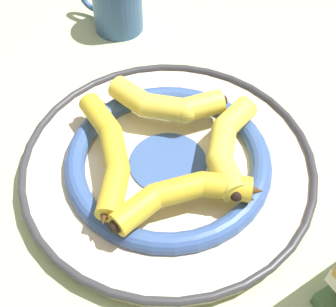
{
  "coord_description": "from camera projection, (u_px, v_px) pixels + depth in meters",
  "views": [
    {
      "loc": [
        0.37,
        0.2,
        0.51
      ],
      "look_at": [
        0.04,
        0.01,
        0.04
      ],
      "focal_mm": 50.0,
      "sensor_mm": 36.0,
      "label": 1
    }
  ],
  "objects": [
    {
      "name": "banana_b",
      "position": [
        109.0,
        153.0,
        0.59
      ],
      "size": [
        0.17,
        0.15,
        0.03
      ],
      "rotation": [
        0.0,
        0.0,
        -2.39
      ],
      "color": "gold",
      "rests_on": "decorative_bowl"
    },
    {
      "name": "banana_d",
      "position": [
        228.0,
        143.0,
        0.6
      ],
      "size": [
        0.17,
        0.09,
        0.03
      ],
      "rotation": [
        0.0,
        0.0,
        -5.94
      ],
      "color": "yellow",
      "rests_on": "decorative_bowl"
    },
    {
      "name": "decorative_bowl",
      "position": [
        168.0,
        164.0,
        0.62
      ],
      "size": [
        0.39,
        0.39,
        0.04
      ],
      "color": "beige",
      "rests_on": "ground_plane"
    },
    {
      "name": "banana_a",
      "position": [
        184.0,
        195.0,
        0.55
      ],
      "size": [
        0.15,
        0.14,
        0.03
      ],
      "rotation": [
        0.0,
        0.0,
        -0.74
      ],
      "color": "gold",
      "rests_on": "decorative_bowl"
    },
    {
      "name": "ground_plane",
      "position": [
        175.0,
        149.0,
        0.66
      ],
      "size": [
        2.8,
        2.8,
        0.0
      ],
      "primitive_type": "plane",
      "color": "#B2C693"
    },
    {
      "name": "coffee_mug",
      "position": [
        116.0,
        5.0,
        0.81
      ],
      "size": [
        0.09,
        0.13,
        0.09
      ],
      "rotation": [
        0.0,
        0.0,
        4.65
      ],
      "color": "#335184",
      "rests_on": "ground_plane"
    },
    {
      "name": "banana_c",
      "position": [
        163.0,
        103.0,
        0.64
      ],
      "size": [
        0.09,
        0.17,
        0.03
      ],
      "rotation": [
        0.0,
        0.0,
        -4.38
      ],
      "color": "yellow",
      "rests_on": "decorative_bowl"
    }
  ]
}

